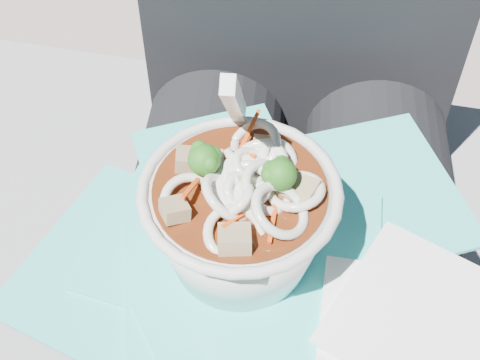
# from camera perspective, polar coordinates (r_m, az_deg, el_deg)

# --- Properties ---
(stone_ledge) EXTENTS (1.05, 0.62, 0.48)m
(stone_ledge) POSITION_cam_1_polar(r_m,az_deg,el_deg) (1.00, 3.40, -11.75)
(stone_ledge) COLOR gray
(stone_ledge) RESTS_ON ground
(lap) EXTENTS (0.35, 0.48, 0.16)m
(lap) POSITION_cam_1_polar(r_m,az_deg,el_deg) (0.65, 3.95, -9.88)
(lap) COLOR black
(lap) RESTS_ON stone_ledge
(person_body) EXTENTS (0.34, 0.94, 1.03)m
(person_body) POSITION_cam_1_polar(r_m,az_deg,el_deg) (0.69, 4.40, -2.49)
(person_body) COLOR black
(person_body) RESTS_ON ground
(plastic_bag) EXTENTS (0.42, 0.38, 0.01)m
(plastic_bag) POSITION_cam_1_polar(r_m,az_deg,el_deg) (0.57, 0.21, -5.90)
(plastic_bag) COLOR #30CBC5
(plastic_bag) RESTS_ON lap
(napkins) EXTENTS (0.18, 0.18, 0.01)m
(napkins) POSITION_cam_1_polar(r_m,az_deg,el_deg) (0.54, 14.84, -12.51)
(napkins) COLOR white
(napkins) RESTS_ON plastic_bag
(udon_bowl) EXTENTS (0.18, 0.18, 0.20)m
(udon_bowl) POSITION_cam_1_polar(r_m,az_deg,el_deg) (0.52, 0.06, -2.87)
(udon_bowl) COLOR silver
(udon_bowl) RESTS_ON plastic_bag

